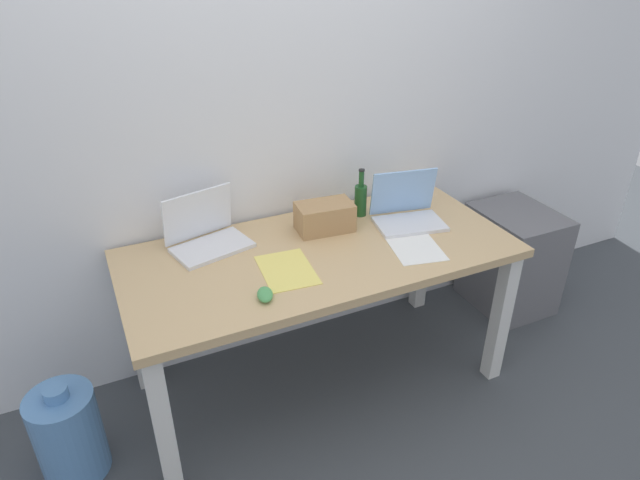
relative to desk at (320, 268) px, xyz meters
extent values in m
plane|color=#42474C|center=(0.00, 0.00, -0.66)|extent=(8.00, 8.00, 0.00)
cube|color=white|center=(0.00, 0.46, 0.64)|extent=(5.20, 0.08, 2.60)
cube|color=tan|center=(0.00, 0.00, 0.08)|extent=(1.73, 0.79, 0.04)
cube|color=silver|center=(-0.81, -0.34, -0.30)|extent=(0.07, 0.07, 0.72)
cube|color=silver|center=(0.81, -0.34, -0.30)|extent=(0.07, 0.07, 0.72)
cube|color=silver|center=(-0.81, 0.34, -0.30)|extent=(0.07, 0.07, 0.72)
cube|color=silver|center=(0.81, 0.34, -0.30)|extent=(0.07, 0.07, 0.72)
cube|color=silver|center=(-0.43, 0.20, 0.11)|extent=(0.37, 0.28, 0.02)
cube|color=white|center=(-0.46, 0.31, 0.23)|extent=(0.33, 0.11, 0.23)
cube|color=silver|center=(0.48, 0.03, 0.11)|extent=(0.35, 0.26, 0.02)
cube|color=#8CB7EA|center=(0.50, 0.13, 0.23)|extent=(0.32, 0.10, 0.23)
cylinder|color=#1E5123|center=(0.33, 0.23, 0.17)|extent=(0.06, 0.06, 0.15)
cylinder|color=#1E5123|center=(0.33, 0.23, 0.29)|extent=(0.03, 0.03, 0.08)
cylinder|color=black|center=(0.33, 0.23, 0.33)|extent=(0.03, 0.03, 0.01)
ellipsoid|color=#4C9E56|center=(-0.35, -0.24, 0.11)|extent=(0.08, 0.11, 0.03)
cube|color=tan|center=(0.10, 0.16, 0.16)|extent=(0.27, 0.18, 0.13)
cube|color=white|center=(0.39, -0.15, 0.10)|extent=(0.27, 0.33, 0.00)
cube|color=#F4E06B|center=(-0.19, -0.09, 0.10)|extent=(0.24, 0.31, 0.00)
cylinder|color=#598CC6|center=(-1.15, -0.06, -0.46)|extent=(0.27, 0.27, 0.41)
cylinder|color=#598CC6|center=(-1.15, -0.06, -0.23)|extent=(0.09, 0.09, 0.05)
cube|color=slate|center=(1.31, 0.13, -0.36)|extent=(0.40, 0.48, 0.61)
camera|label=1|loc=(-0.89, -1.92, 1.34)|focal=31.14mm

